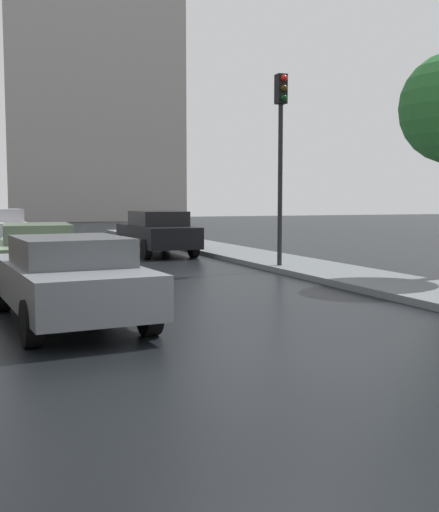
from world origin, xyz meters
The scene contains 7 objects.
ground centered at (0.00, 0.00, 0.00)m, with size 120.00×120.00×0.00m, color black.
car_black_near_kerb centered at (2.66, 14.64, 0.77)m, with size 1.86×4.59×1.48m.
car_grey_mid_road centered at (-1.84, 3.64, 0.69)m, with size 2.07×4.47×1.32m.
car_white_far_ahead centered at (-1.99, 21.55, 0.76)m, with size 1.99×3.93×1.48m.
car_green_behind_camera centered at (-1.80, 8.93, 0.71)m, with size 1.94×4.40×1.32m.
traffic_light centered at (4.34, 8.75, 3.52)m, with size 0.26×0.39×4.94m.
distant_tower centered at (7.47, 51.05, 16.72)m, with size 15.74×8.63×36.55m.
Camera 1 is at (-3.16, -5.97, 1.86)m, focal length 44.07 mm.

